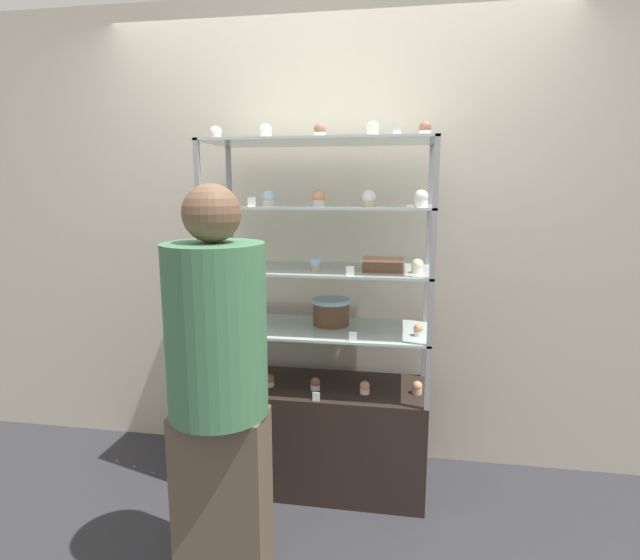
{
  "coord_description": "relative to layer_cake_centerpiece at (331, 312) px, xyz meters",
  "views": [
    {
      "loc": [
        0.41,
        -2.45,
        1.58
      ],
      "look_at": [
        0.0,
        0.0,
        1.12
      ],
      "focal_mm": 28.0,
      "sensor_mm": 36.0,
      "label": 1
    }
  ],
  "objects": [
    {
      "name": "cupcake_9",
      "position": [
        0.43,
        -0.14,
        0.27
      ],
      "size": [
        0.06,
        0.06,
        0.07
      ],
      "color": "white",
      "rests_on": "display_riser_middle"
    },
    {
      "name": "display_base",
      "position": [
        -0.05,
        -0.07,
        -0.66
      ],
      "size": [
        1.11,
        0.45,
        0.56
      ],
      "color": "black",
      "rests_on": "ground_plane"
    },
    {
      "name": "back_wall",
      "position": [
        -0.05,
        0.31,
        0.36
      ],
      "size": [
        8.0,
        0.05,
        2.6
      ],
      "color": "beige",
      "rests_on": "ground_plane"
    },
    {
      "name": "cupcake_18",
      "position": [
        0.21,
        -0.17,
        0.9
      ],
      "size": [
        0.06,
        0.06,
        0.07
      ],
      "color": "white",
      "rests_on": "display_riser_top"
    },
    {
      "name": "price_tag_3",
      "position": [
        -0.33,
        -0.27,
        0.58
      ],
      "size": [
        0.04,
        0.0,
        0.04
      ],
      "color": "white",
      "rests_on": "display_riser_upper"
    },
    {
      "name": "price_tag_4",
      "position": [
        0.32,
        -0.27,
        0.89
      ],
      "size": [
        0.04,
        0.0,
        0.04
      ],
      "color": "white",
      "rests_on": "display_riser_top"
    },
    {
      "name": "cupcake_14",
      "position": [
        0.44,
        -0.19,
        0.59
      ],
      "size": [
        0.06,
        0.06,
        0.08
      ],
      "color": "white",
      "rests_on": "display_riser_upper"
    },
    {
      "name": "cupcake_2",
      "position": [
        -0.06,
        -0.14,
        -0.35
      ],
      "size": [
        0.05,
        0.05,
        0.07
      ],
      "color": "white",
      "rests_on": "display_base"
    },
    {
      "name": "cupcake_4",
      "position": [
        0.45,
        -0.1,
        -0.35
      ],
      "size": [
        0.05,
        0.05,
        0.07
      ],
      "color": "#CCB28C",
      "rests_on": "display_base"
    },
    {
      "name": "price_tag_1",
      "position": [
        0.14,
        -0.27,
        -0.05
      ],
      "size": [
        0.04,
        0.0,
        0.04
      ],
      "color": "white",
      "rests_on": "display_riser_lower"
    },
    {
      "name": "cupcake_19",
      "position": [
        0.44,
        -0.14,
        0.9
      ],
      "size": [
        0.06,
        0.06,
        0.07
      ],
      "color": "white",
      "rests_on": "display_riser_top"
    },
    {
      "name": "cupcake_8",
      "position": [
        -0.06,
        -0.15,
        0.27
      ],
      "size": [
        0.06,
        0.06,
        0.07
      ],
      "color": "#CCB28C",
      "rests_on": "display_riser_middle"
    },
    {
      "name": "ground_plane",
      "position": [
        -0.05,
        -0.07,
        -0.94
      ],
      "size": [
        20.0,
        20.0,
        0.0
      ],
      "primitive_type": "plane",
      "color": "#2D2D33"
    },
    {
      "name": "cupcake_15",
      "position": [
        -0.55,
        -0.12,
        0.9
      ],
      "size": [
        0.06,
        0.06,
        0.07
      ],
      "color": "#CCB28C",
      "rests_on": "display_riser_top"
    },
    {
      "name": "cupcake_17",
      "position": [
        -0.04,
        -0.14,
        0.9
      ],
      "size": [
        0.06,
        0.06,
        0.07
      ],
      "color": "white",
      "rests_on": "display_riser_top"
    },
    {
      "name": "display_riser_lower",
      "position": [
        -0.05,
        -0.07,
        -0.09
      ],
      "size": [
        1.11,
        0.45,
        0.31
      ],
      "color": "#99999E",
      "rests_on": "display_base"
    },
    {
      "name": "display_riser_upper",
      "position": [
        -0.05,
        -0.07,
        0.53
      ],
      "size": [
        1.11,
        0.45,
        0.31
      ],
      "color": "#99999E",
      "rests_on": "display_riser_middle"
    },
    {
      "name": "display_riser_middle",
      "position": [
        -0.05,
        -0.07,
        0.22
      ],
      "size": [
        1.11,
        0.45,
        0.31
      ],
      "color": "#99999E",
      "rests_on": "display_riser_lower"
    },
    {
      "name": "cupcake_6",
      "position": [
        0.45,
        -0.13,
        -0.04
      ],
      "size": [
        0.05,
        0.05,
        0.06
      ],
      "color": "white",
      "rests_on": "display_riser_lower"
    },
    {
      "name": "cupcake_12",
      "position": [
        -0.04,
        -0.15,
        0.59
      ],
      "size": [
        0.06,
        0.06,
        0.08
      ],
      "color": "white",
      "rests_on": "display_riser_upper"
    },
    {
      "name": "cupcake_0",
      "position": [
        -0.54,
        -0.1,
        -0.35
      ],
      "size": [
        0.05,
        0.05,
        0.07
      ],
      "color": "white",
      "rests_on": "display_base"
    },
    {
      "name": "cupcake_5",
      "position": [
        -0.54,
        -0.14,
        -0.04
      ],
      "size": [
        0.05,
        0.05,
        0.06
      ],
      "color": "#CCB28C",
      "rests_on": "display_riser_lower"
    },
    {
      "name": "customer_figure",
      "position": [
        -0.31,
        -0.83,
        -0.09
      ],
      "size": [
        0.37,
        0.37,
        1.6
      ],
      "color": "brown",
      "rests_on": "ground_plane"
    },
    {
      "name": "price_tag_2",
      "position": [
        0.13,
        -0.27,
        0.26
      ],
      "size": [
        0.04,
        0.0,
        0.04
      ],
      "color": "white",
      "rests_on": "display_riser_middle"
    },
    {
      "name": "cupcake_3",
      "position": [
        0.19,
        -0.14,
        -0.35
      ],
      "size": [
        0.05,
        0.05,
        0.07
      ],
      "color": "white",
      "rests_on": "display_base"
    },
    {
      "name": "cupcake_10",
      "position": [
        -0.53,
        -0.11,
        0.59
      ],
      "size": [
        0.06,
        0.06,
        0.08
      ],
      "color": "#CCB28C",
      "rests_on": "display_riser_upper"
    },
    {
      "name": "price_tag_0",
      "position": [
        -0.03,
        -0.27,
        -0.36
      ],
      "size": [
        0.04,
        0.0,
        0.04
      ],
      "color": "white",
      "rests_on": "display_base"
    },
    {
      "name": "layer_cake_centerpiece",
      "position": [
        0.0,
        0.0,
        0.0
      ],
      "size": [
        0.2,
        0.2,
        0.14
      ],
      "color": "brown",
      "rests_on": "display_riser_lower"
    },
    {
      "name": "cupcake_1",
      "position": [
        -0.31,
        -0.13,
        -0.35
      ],
      "size": [
        0.05,
        0.05,
        0.07
      ],
      "color": "beige",
      "rests_on": "display_base"
    },
    {
      "name": "cupcake_11",
      "position": [
        -0.28,
        -0.17,
        0.59
      ],
      "size": [
        0.06,
        0.06,
        0.08
      ],
      "color": "beige",
      "rests_on": "display_riser_upper"
    },
    {
      "name": "sheet_cake_frosted",
      "position": [
        0.27,
        -0.1,
        0.27
      ],
      "size": [
        0.2,
        0.15,
        0.06
      ],
      "color": "brown",
      "rests_on": "display_riser_middle"
    },
    {
      "name": "cupcake_13",
      "position": [
        0.2,
        -0.19,
        0.59
      ],
      "size": [
        0.06,
        0.06,
        0.08
      ],
      "color": "#CCB28C",
      "rests_on": "display_riser_upper"
    },
    {
      "name": "cupcake_16",
      "position": [
        -0.29,
        -0.17,
        0.9
      ],
      "size": [
        0.06,
        0.06,
        0.07
      ],
      "color": "white",
      "rests_on": "display_riser_top"
    },
    {
      "name": "display_riser_top",
      "position": [
        -0.05,
        -0.07,
        0.84
      ],
      "size": [
        1.11,
        0.45,
        0.31
      ],
      "color": "#99999E",
      "rests_on": "display_riser_upper"
    },
    {
      "name": "cupcake_7",
      "position": [
        -0.53,
        -0.13,
        0.27
      ],
      "size": [
        0.06,
        0.06,
        0.07
      ],
      "color": "beige",
      "rests_on": "display_riser_middle"
    }
  ]
}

